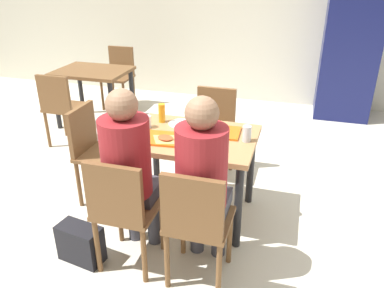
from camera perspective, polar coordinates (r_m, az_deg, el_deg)
ground_plane at (r=3.35m, az=-0.00°, el=-10.29°), size 10.00×10.00×0.02m
back_wall at (r=5.89m, az=9.34°, el=19.75°), size 10.00×0.10×2.80m
main_table at (r=3.03m, az=-0.00°, el=-0.65°), size 1.00×0.74×0.72m
chair_near_left at (r=2.55m, az=-10.30°, el=-9.22°), size 0.40×0.40×0.86m
chair_near_right at (r=2.40m, az=0.66°, el=-11.27°), size 0.40×0.40×0.86m
chair_far_side at (r=3.73m, az=3.25°, el=2.75°), size 0.40×0.40×0.86m
chair_left_end at (r=3.40m, az=-14.40°, el=-0.41°), size 0.40×0.40×0.86m
person_in_red at (r=2.53m, az=-9.36°, el=-2.91°), size 0.32×0.42×1.27m
person_in_brown_jacket at (r=2.38m, az=1.61°, el=-4.55°), size 0.32×0.42×1.27m
tray_red_near at (r=2.91m, az=-4.01°, el=0.80°), size 0.38×0.29×0.02m
tray_red_far at (r=3.03m, az=3.75°, el=1.84°), size 0.37×0.28×0.02m
paper_plate_center at (r=3.20m, az=-1.55°, el=3.06°), size 0.22×0.22×0.01m
paper_plate_near_edge at (r=2.76m, az=1.79°, el=-0.67°), size 0.22×0.22×0.01m
pizza_slice_a at (r=2.88m, az=-4.01°, el=0.85°), size 0.23×0.21×0.02m
pizza_slice_b at (r=3.04m, az=3.54°, el=2.19°), size 0.21×0.20×0.02m
plastic_cup_a at (r=3.25m, az=1.14°, el=4.29°), size 0.07×0.07×0.10m
plastic_cup_b at (r=2.68m, az=-1.38°, el=-0.46°), size 0.07×0.07×0.10m
plastic_cup_c at (r=3.13m, az=-6.73°, el=3.32°), size 0.07×0.07×0.10m
soda_can at (r=2.89m, az=8.18°, el=1.53°), size 0.07×0.07×0.12m
condiment_bottle at (r=3.22m, az=-4.52°, el=4.63°), size 0.06×0.06×0.16m
foil_bundle at (r=3.08m, az=-7.69°, el=2.86°), size 0.10×0.10×0.10m
handbag at (r=2.91m, az=-16.27°, el=-14.04°), size 0.34×0.21×0.28m
drink_fridge at (r=5.58m, az=22.53°, el=13.25°), size 0.70×0.60×1.90m
background_table at (r=5.11m, az=-14.53°, el=9.34°), size 0.90×0.70×0.72m
background_chair_near at (r=4.55m, az=-18.95°, el=5.58°), size 0.40×0.40×0.86m
background_chair_far at (r=5.75m, az=-10.79°, el=10.46°), size 0.40×0.40×0.86m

